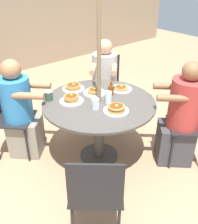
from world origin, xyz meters
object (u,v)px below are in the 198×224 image
Objects in this scene: patio_chair_south at (105,81)px; pancake_plate_c at (121,88)px; diner_west at (21,113)px; pancake_plate_d at (94,92)px; pancake_plate_e at (73,87)px; pancake_plate_b at (116,109)px; patio_chair_west at (6,114)px; diner_south at (104,85)px; syrup_bottle at (111,90)px; patio_chair_north at (96,191)px; drinking_glass_b at (95,104)px; diner_east at (181,119)px; drinking_glass_a at (108,97)px; coffee_cup at (49,96)px; patio_chair_east at (196,122)px; pancake_plate_a at (71,99)px; patio_table at (99,112)px.

patio_chair_south is 3.42× the size of pancake_plate_c.
diner_west is 0.85m from pancake_plate_d.
pancake_plate_e is at bearing 66.91° from patio_chair_south.
diner_west is at bearing 124.43° from pancake_plate_b.
patio_chair_west is 0.81m from pancake_plate_e.
diner_south is 4.52× the size of pancake_plate_b.
diner_south is 0.99× the size of diner_west.
syrup_bottle is at bearing 97.77° from patio_chair_south.
diner_south is at bearing 88.37° from patio_chair_north.
drinking_glass_b is at bearing 81.09° from patio_chair_west.
diner_east reaches higher than drinking_glass_a.
patio_chair_west is 8.25× the size of coffee_cup.
patio_chair_east is 5.51× the size of syrup_bottle.
syrup_bottle is at bearing 22.22° from drinking_glass_b.
pancake_plate_c is at bearing 112.14° from diner_south.
patio_chair_north is 0.89m from pancake_plate_b.
pancake_plate_d is (-0.54, 0.79, 0.20)m from diner_east.
diner_west reaches higher than pancake_plate_b.
drinking_glass_a is at bearing -44.68° from pancake_plate_a.
patio_chair_east is 0.74× the size of diner_east.
pancake_plate_b is 0.20m from drinking_glass_a.
diner_east is 1.34m from patio_chair_south.
coffee_cup is (-1.00, -0.25, 0.24)m from diner_south.
drinking_glass_a reaches higher than drinking_glass_b.
diner_south is 0.96m from pancake_plate_a.
pancake_plate_e is at bearing 98.89° from drinking_glass_a.
syrup_bottle is (0.42, -0.15, 0.03)m from pancake_plate_a.
diner_east is at bearing -42.29° from drinking_glass_a.
patio_chair_south is 6.90× the size of drinking_glass_a.
patio_table is 0.30m from pancake_plate_b.
drinking_glass_a is 1.14× the size of drinking_glass_b.
patio_chair_east reaches higher than pancake_plate_b.
pancake_plate_c is at bearing 9.85° from patio_table.
patio_chair_west is (-0.73, 0.74, -0.09)m from patio_table.
patio_chair_east reaches higher than drinking_glass_a.
diner_south is 1.35m from patio_chair_west.
drinking_glass_b is (-0.10, -0.53, 0.03)m from pancake_plate_e.
pancake_plate_a is 0.30m from drinking_glass_b.
drinking_glass_a is (0.79, -0.82, 0.27)m from patio_chair_west.
patio_chair_west is at bearing 146.00° from pancake_plate_d.
patio_table is at bearing -116.20° from pancake_plate_d.
syrup_bottle is (-0.54, 0.76, 0.27)m from patio_chair_east.
patio_chair_south is 0.91m from syrup_bottle.
drinking_glass_b is at bearing -157.78° from syrup_bottle.
drinking_glass_a reaches higher than pancake_plate_d.
syrup_bottle reaches higher than pancake_plate_c.
patio_chair_east is at bearing 90.74° from patio_chair_west.
drinking_glass_b is (-0.51, -0.16, 0.04)m from pancake_plate_c.
drinking_glass_b is (0.56, 0.68, 0.26)m from patio_chair_north.
patio_chair_north is 3.42× the size of pancake_plate_e.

